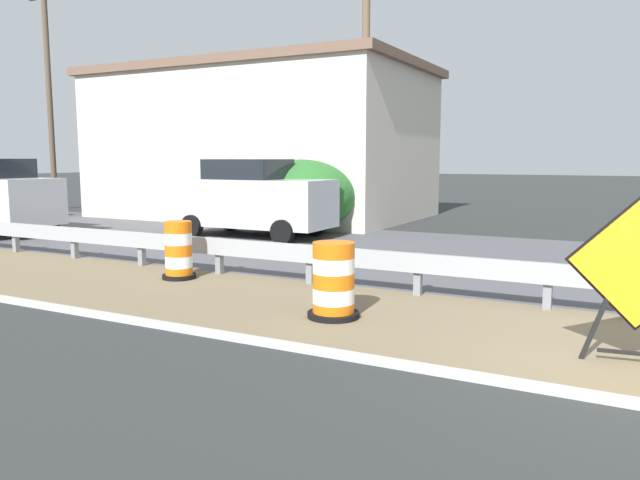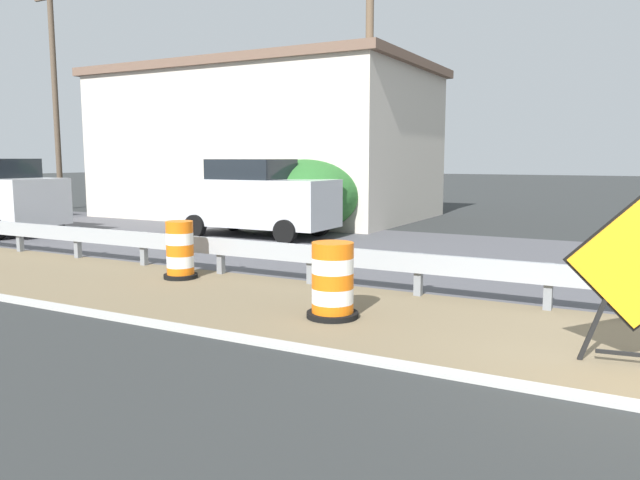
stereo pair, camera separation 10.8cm
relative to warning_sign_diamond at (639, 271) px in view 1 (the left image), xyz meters
The scene contains 9 objects.
guardrail_median 3.06m from the warning_sign_diamond, 46.29° to the left, with size 0.18×56.24×0.71m.
warning_sign_diamond is the anchor object (origin of this frame).
traffic_barrel_nearest 3.82m from the warning_sign_diamond, 86.23° to the left, with size 0.74×0.74×1.07m.
traffic_barrel_close 7.74m from the warning_sign_diamond, 79.32° to the left, with size 0.63×0.63×1.07m.
car_trailing_near_lane 12.22m from the warning_sign_diamond, 53.65° to the left, with size 2.11×4.53×2.20m.
roadside_shop_near 18.48m from the warning_sign_diamond, 45.68° to the left, with size 7.57×12.35×5.59m.
utility_pole_near 13.30m from the warning_sign_diamond, 36.89° to the left, with size 0.24×1.80×8.47m.
utility_pole_mid 25.64m from the warning_sign_diamond, 64.20° to the left, with size 0.24×1.80×9.44m.
bush_roadside 12.85m from the warning_sign_diamond, 45.93° to the left, with size 3.40×3.40×2.20m, color #286028.
Camera 1 is at (-7.32, 0.14, 2.23)m, focal length 34.44 mm.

